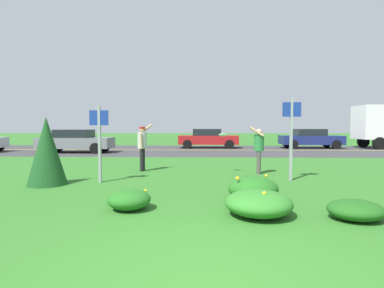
% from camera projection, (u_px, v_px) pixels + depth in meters
% --- Properties ---
extents(ground_plane, '(120.00, 120.00, 0.00)m').
position_uv_depth(ground_plane, '(203.00, 168.00, 12.39)').
color(ground_plane, '#2D6B23').
extents(highway_strip, '(120.00, 9.84, 0.01)m').
position_uv_depth(highway_strip, '(203.00, 150.00, 21.48)').
color(highway_strip, '#38383A').
rests_on(highway_strip, ground).
extents(highway_center_stripe, '(120.00, 0.16, 0.00)m').
position_uv_depth(highway_center_stripe, '(203.00, 150.00, 21.48)').
color(highway_center_stripe, yellow).
rests_on(highway_center_stripe, ground).
extents(daylily_clump_front_left, '(0.99, 0.87, 0.36)m').
position_uv_depth(daylily_clump_front_left, '(356.00, 210.00, 5.54)').
color(daylily_clump_front_left, '#1E5619').
rests_on(daylily_clump_front_left, ground).
extents(daylily_clump_front_right, '(0.86, 0.85, 0.40)m').
position_uv_depth(daylily_clump_front_right, '(129.00, 200.00, 6.21)').
color(daylily_clump_front_right, '#23661E').
rests_on(daylily_clump_front_right, ground).
extents(daylily_clump_mid_left, '(1.12, 1.09, 0.59)m').
position_uv_depth(daylily_clump_mid_left, '(253.00, 189.00, 6.92)').
color(daylily_clump_mid_left, '#23661E').
rests_on(daylily_clump_mid_left, ground).
extents(daylily_clump_front_center, '(1.26, 1.29, 0.51)m').
position_uv_depth(daylily_clump_front_center, '(258.00, 203.00, 5.78)').
color(daylily_clump_front_center, '#2D7526').
rests_on(daylily_clump_front_center, ground).
extents(sign_post_near_path, '(0.56, 0.10, 2.27)m').
position_uv_depth(sign_post_near_path, '(99.00, 136.00, 9.14)').
color(sign_post_near_path, '#93969B').
rests_on(sign_post_near_path, ground).
extents(sign_post_by_roadside, '(0.56, 0.10, 2.53)m').
position_uv_depth(sign_post_by_roadside, '(291.00, 131.00, 9.47)').
color(sign_post_by_roadside, '#93969B').
rests_on(sign_post_by_roadside, ground).
extents(evergreen_shrub_side, '(1.09, 1.09, 1.95)m').
position_uv_depth(evergreen_shrub_side, '(47.00, 151.00, 8.78)').
color(evergreen_shrub_side, '#19471E').
rests_on(evergreen_shrub_side, ground).
extents(person_thrower_red_cap_gray_shirt, '(0.54, 0.51, 1.77)m').
position_uv_depth(person_thrower_red_cap_gray_shirt, '(142.00, 144.00, 11.49)').
color(person_thrower_red_cap_gray_shirt, '#B2B2B7').
rests_on(person_thrower_red_cap_gray_shirt, ground).
extents(person_catcher_green_shirt, '(0.54, 0.51, 1.67)m').
position_uv_depth(person_catcher_green_shirt, '(259.00, 147.00, 10.83)').
color(person_catcher_green_shirt, '#287038').
rests_on(person_catcher_green_shirt, ground).
extents(frisbee_white, '(0.27, 0.26, 0.11)m').
position_uv_depth(frisbee_white, '(222.00, 135.00, 10.91)').
color(frisbee_white, white).
extents(car_gray_center_left, '(4.50, 2.00, 1.45)m').
position_uv_depth(car_gray_center_left, '(76.00, 141.00, 19.50)').
color(car_gray_center_left, slate).
rests_on(car_gray_center_left, ground).
extents(car_red_center_right, '(4.50, 2.00, 1.45)m').
position_uv_depth(car_red_center_right, '(208.00, 138.00, 23.64)').
color(car_red_center_right, maroon).
rests_on(car_red_center_right, ground).
extents(car_navy_rightmost, '(4.50, 2.00, 1.45)m').
position_uv_depth(car_navy_rightmost, '(310.00, 138.00, 23.37)').
color(car_navy_rightmost, navy).
rests_on(car_navy_rightmost, ground).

